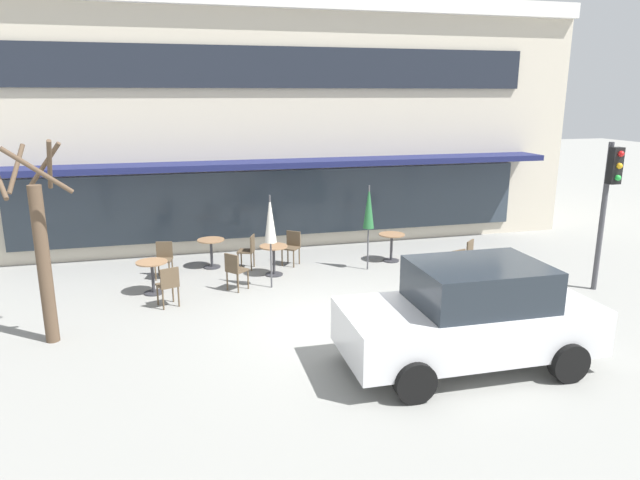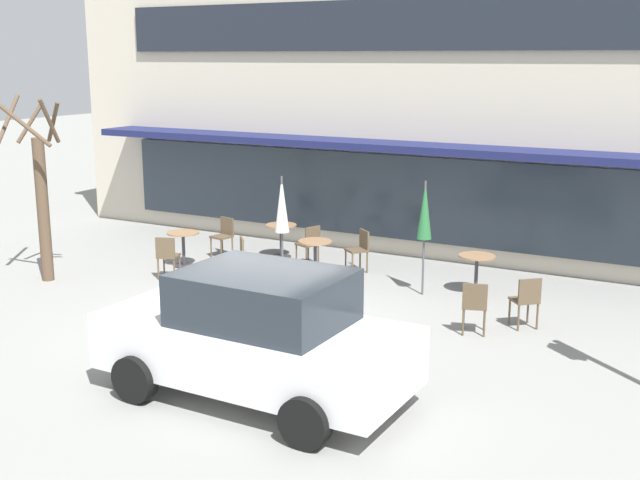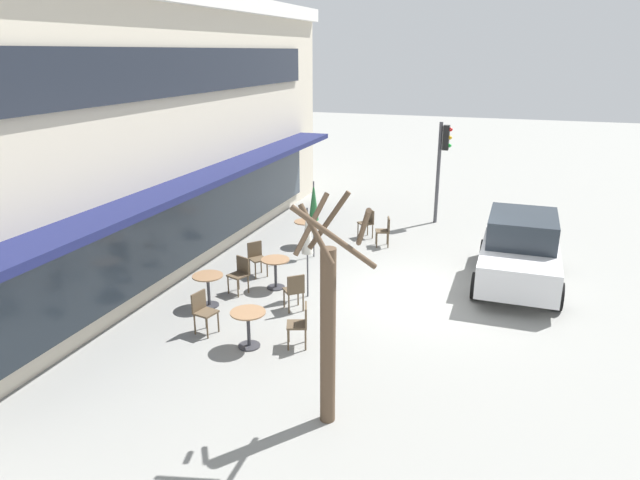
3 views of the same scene
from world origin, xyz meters
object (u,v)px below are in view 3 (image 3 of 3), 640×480
(cafe_chair_1, at_px, (368,221))
(traffic_light_pole, at_px, (442,156))
(patio_umbrella_green_folded, at_px, (307,232))
(cafe_chair_0, at_px, (240,272))
(street_tree, at_px, (329,320))
(cafe_table_by_tree, at_px, (306,229))
(cafe_chair_2, at_px, (385,229))
(patio_umbrella_cream_folded, at_px, (314,201))
(cafe_table_mid_patio, at_px, (275,268))
(parked_sedan, at_px, (520,250))
(cafe_chair_3, at_px, (301,322))
(cafe_table_streetside, at_px, (208,285))
(cafe_chair_4, at_px, (294,289))
(cafe_table_near_wall, at_px, (248,323))
(cafe_chair_5, at_px, (257,256))
(cafe_chair_6, at_px, (203,309))

(cafe_chair_1, relative_size, traffic_light_pole, 0.26)
(patio_umbrella_green_folded, relative_size, traffic_light_pole, 0.65)
(cafe_chair_0, height_order, street_tree, street_tree)
(cafe_table_by_tree, height_order, cafe_chair_2, cafe_chair_2)
(patio_umbrella_cream_folded, bearing_deg, cafe_table_mid_patio, 176.68)
(parked_sedan, distance_m, traffic_light_pole, 5.61)
(cafe_table_mid_patio, relative_size, cafe_chair_3, 0.85)
(patio_umbrella_green_folded, xyz_separation_m, cafe_chair_3, (-2.33, -0.70, -1.10))
(cafe_table_mid_patio, height_order, patio_umbrella_cream_folded, patio_umbrella_cream_folded)
(patio_umbrella_cream_folded, bearing_deg, parked_sedan, -91.57)
(cafe_table_streetside, distance_m, cafe_chair_4, 2.00)
(cafe_table_by_tree, distance_m, parked_sedan, 6.16)
(parked_sedan, relative_size, street_tree, 1.14)
(cafe_table_mid_patio, distance_m, cafe_chair_0, 0.88)
(cafe_chair_2, xyz_separation_m, cafe_chair_3, (-6.56, 0.22, 0.00))
(cafe_chair_3, bearing_deg, cafe_chair_1, 3.83)
(patio_umbrella_cream_folded, height_order, cafe_chair_3, patio_umbrella_cream_folded)
(cafe_chair_0, bearing_deg, cafe_chair_4, -108.31)
(cafe_table_near_wall, relative_size, cafe_chair_4, 0.85)
(cafe_chair_0, xyz_separation_m, cafe_chair_2, (4.54, -2.54, 0.00))
(cafe_table_mid_patio, bearing_deg, parked_sedan, -68.02)
(cafe_table_by_tree, height_order, cafe_chair_5, cafe_chair_5)
(parked_sedan, bearing_deg, cafe_chair_0, 113.88)
(cafe_chair_4, distance_m, traffic_light_pole, 8.56)
(cafe_table_mid_patio, xyz_separation_m, cafe_chair_5, (0.63, 0.80, 0.01))
(traffic_light_pole, bearing_deg, cafe_chair_3, 171.66)
(cafe_chair_3, bearing_deg, cafe_chair_5, 37.33)
(cafe_table_mid_patio, xyz_separation_m, parked_sedan, (2.28, -5.65, 0.36))
(patio_umbrella_green_folded, distance_m, cafe_chair_5, 2.22)
(cafe_table_streetside, height_order, cafe_chair_5, cafe_chair_5)
(parked_sedan, height_order, traffic_light_pole, traffic_light_pole)
(cafe_table_near_wall, relative_size, cafe_table_mid_patio, 1.00)
(cafe_table_streetside, bearing_deg, cafe_chair_3, -112.15)
(cafe_table_by_tree, height_order, cafe_chair_3, cafe_chair_3)
(cafe_table_near_wall, xyz_separation_m, patio_umbrella_green_folded, (2.68, -0.27, 1.11))
(cafe_chair_5, height_order, parked_sedan, parked_sedan)
(cafe_table_streetside, relative_size, street_tree, 0.20)
(cafe_table_mid_patio, xyz_separation_m, cafe_chair_3, (-2.55, -1.62, 0.01))
(cafe_chair_3, relative_size, traffic_light_pole, 0.26)
(cafe_table_streetside, height_order, cafe_chair_2, cafe_chair_2)
(cafe_chair_3, height_order, parked_sedan, parked_sedan)
(street_tree, xyz_separation_m, traffic_light_pole, (11.69, -0.15, 0.53))
(cafe_chair_1, distance_m, parked_sedan, 5.11)
(cafe_chair_0, distance_m, parked_sedan, 6.96)
(cafe_chair_5, bearing_deg, cafe_chair_6, -174.70)
(cafe_table_by_tree, relative_size, patio_umbrella_green_folded, 0.35)
(cafe_table_streetside, xyz_separation_m, cafe_chair_6, (-1.19, -0.55, 0.01))
(cafe_table_near_wall, bearing_deg, cafe_chair_3, -70.06)
(traffic_light_pole, bearing_deg, cafe_chair_5, 149.12)
(cafe_table_near_wall, bearing_deg, cafe_chair_1, -3.66)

